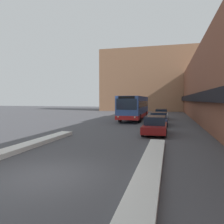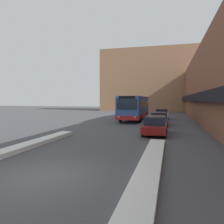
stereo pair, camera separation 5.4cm
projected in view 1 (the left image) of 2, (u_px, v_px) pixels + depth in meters
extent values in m
plane|color=#47474C|center=(45.00, 177.00, 7.87)|extent=(160.00, 160.00, 0.00)
cube|color=brown|center=(215.00, 86.00, 28.24)|extent=(5.00, 60.00, 9.12)
cube|color=black|center=(192.00, 98.00, 29.02)|extent=(0.50, 60.00, 0.90)
cube|color=#996B4C|center=(152.00, 80.00, 55.68)|extent=(26.00, 8.00, 15.48)
cube|color=silver|center=(9.00, 152.00, 11.13)|extent=(0.90, 13.13, 0.26)
cube|color=silver|center=(150.00, 168.00, 8.52)|extent=(0.90, 11.25, 0.23)
cube|color=#335193|center=(134.00, 107.00, 30.05)|extent=(2.67, 11.16, 2.76)
cube|color=red|center=(134.00, 115.00, 30.11)|extent=(2.69, 11.18, 0.48)
cube|color=#192333|center=(134.00, 104.00, 30.02)|extent=(2.70, 10.27, 0.76)
cube|color=#192333|center=(126.00, 104.00, 24.63)|extent=(2.35, 0.03, 1.24)
cube|color=black|center=(126.00, 97.00, 24.58)|extent=(1.87, 0.03, 0.28)
sphere|color=#F2EAC6|center=(118.00, 117.00, 24.94)|extent=(0.20, 0.20, 0.20)
sphere|color=#F2EAC6|center=(135.00, 117.00, 24.45)|extent=(0.20, 0.20, 0.20)
cylinder|color=black|center=(120.00, 118.00, 27.09)|extent=(0.28, 1.11, 1.11)
cylinder|color=black|center=(140.00, 118.00, 26.47)|extent=(0.28, 1.11, 1.11)
cylinder|color=black|center=(130.00, 114.00, 33.77)|extent=(0.28, 1.11, 1.11)
cylinder|color=black|center=(146.00, 114.00, 33.15)|extent=(0.28, 1.11, 1.11)
cube|color=maroon|center=(155.00, 128.00, 17.64)|extent=(1.80, 4.70, 0.55)
cube|color=#192333|center=(155.00, 120.00, 17.72)|extent=(1.59, 2.58, 0.65)
cylinder|color=black|center=(165.00, 133.00, 16.04)|extent=(0.20, 0.63, 0.63)
cylinder|color=black|center=(143.00, 132.00, 16.46)|extent=(0.20, 0.63, 0.63)
cylinder|color=black|center=(166.00, 128.00, 18.85)|extent=(0.20, 0.63, 0.63)
cylinder|color=black|center=(147.00, 128.00, 19.27)|extent=(0.20, 0.63, 0.63)
cube|color=navy|center=(159.00, 121.00, 23.85)|extent=(1.86, 4.82, 0.53)
cube|color=#192333|center=(159.00, 115.00, 23.94)|extent=(1.63, 2.65, 0.64)
cylinder|color=black|center=(167.00, 124.00, 22.20)|extent=(0.20, 0.62, 0.62)
cylinder|color=black|center=(150.00, 124.00, 22.64)|extent=(0.20, 0.62, 0.62)
cylinder|color=black|center=(167.00, 121.00, 25.09)|extent=(0.20, 0.62, 0.62)
cylinder|color=black|center=(152.00, 121.00, 25.52)|extent=(0.20, 0.62, 0.62)
cube|color=silver|center=(161.00, 116.00, 31.22)|extent=(1.77, 4.81, 0.55)
cube|color=#192333|center=(161.00, 111.00, 31.30)|extent=(1.56, 2.64, 0.66)
cylinder|color=black|center=(167.00, 118.00, 29.59)|extent=(0.20, 0.63, 0.63)
cylinder|color=black|center=(155.00, 118.00, 30.00)|extent=(0.20, 0.63, 0.63)
cylinder|color=black|center=(167.00, 116.00, 32.47)|extent=(0.20, 0.63, 0.63)
cylinder|color=black|center=(156.00, 116.00, 32.88)|extent=(0.20, 0.63, 0.63)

